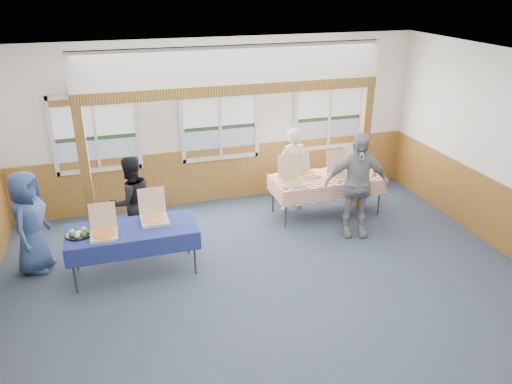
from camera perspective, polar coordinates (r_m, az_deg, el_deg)
floor at (r=7.37m, az=2.42°, el=-11.51°), size 8.00×8.00×0.00m
ceiling at (r=6.11m, az=2.95°, el=13.83°), size 8.00×8.00×0.00m
wall_back at (r=9.76m, az=-4.21°, el=7.89°), size 8.00×0.00×8.00m
wall_front at (r=3.98m, az=20.65°, el=-19.82°), size 8.00×0.00×8.00m
wainscot_back at (r=10.07m, az=-4.00°, el=2.10°), size 7.98×0.05×1.10m
wainscot_right at (r=9.05m, az=27.06°, el=-3.19°), size 0.05×6.98×1.10m
window_left at (r=9.48m, az=-17.93°, el=6.83°), size 1.56×0.10×1.46m
window_mid at (r=9.69m, az=-4.16°, el=8.28°), size 1.56×0.10×1.46m
window_right at (r=10.42m, az=8.41°, el=9.18°), size 1.56×0.10×1.46m
post_left at (r=8.54m, az=-18.82°, el=1.49°), size 0.15×0.15×2.40m
post_right at (r=9.66m, az=12.18°, el=4.77°), size 0.15×0.15×2.40m
cross_beam at (r=8.41m, az=-2.51°, el=11.62°), size 5.15×0.18×0.18m
table_left at (r=7.71m, az=-13.96°, el=-4.41°), size 2.00×1.06×0.76m
table_right at (r=9.45m, az=8.09°, el=1.45°), size 2.23×1.52×0.76m
pizza_box_a at (r=7.57m, az=-17.00°, el=-4.32°), size 0.39×0.48×0.42m
pizza_box_b at (r=7.82m, az=-11.58°, el=-2.76°), size 0.41×0.50×0.45m
pizza_box_c at (r=9.05m, az=4.09°, el=1.43°), size 0.49×0.57×0.47m
pizza_box_d at (r=9.43m, az=5.68°, el=2.29°), size 0.44×0.51×0.41m
pizza_box_e at (r=9.44m, az=9.69°, el=2.11°), size 0.45×0.53×0.46m
pizza_box_f at (r=9.80m, az=11.29°, el=2.79°), size 0.47×0.54×0.44m
veggie_tray at (r=7.70m, az=-19.59°, el=-4.48°), size 0.38×0.38×0.09m
drink_glass at (r=9.57m, az=13.39°, el=2.14°), size 0.07×0.07×0.15m
woman_white at (r=9.51m, az=4.16°, el=2.57°), size 0.67×0.50×1.66m
woman_black at (r=8.50m, az=-14.04°, el=-1.06°), size 0.93×0.83×1.57m
man_blue at (r=8.26m, az=-24.47°, el=-3.17°), size 0.73×0.91×1.62m
person_grey at (r=8.68m, az=11.40°, el=0.81°), size 1.18×0.72×1.87m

